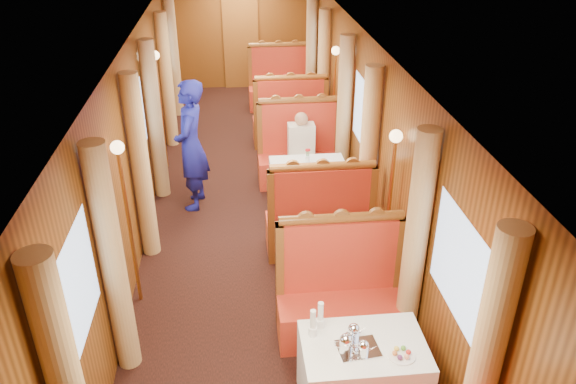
{
  "coord_description": "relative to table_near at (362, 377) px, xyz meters",
  "views": [
    {
      "loc": [
        -0.25,
        -6.94,
        4.1
      ],
      "look_at": [
        0.33,
        -1.31,
        1.05
      ],
      "focal_mm": 35.0,
      "sensor_mm": 36.0,
      "label": 1
    }
  ],
  "objects": [
    {
      "name": "floor",
      "position": [
        -0.75,
        3.5,
        -0.38
      ],
      "size": [
        3.0,
        12.0,
        0.01
      ],
      "primitive_type": null,
      "color": "black",
      "rests_on": "ground"
    },
    {
      "name": "ceiling",
      "position": [
        -0.75,
        3.5,
        2.12
      ],
      "size": [
        3.0,
        12.0,
        0.01
      ],
      "primitive_type": null,
      "rotation": [
        3.14,
        0.0,
        0.0
      ],
      "color": "silver",
      "rests_on": "wall_left"
    },
    {
      "name": "wall_far",
      "position": [
        -0.75,
        9.5,
        0.88
      ],
      "size": [
        3.0,
        0.01,
        2.5
      ],
      "primitive_type": null,
      "rotation": [
        1.57,
        0.0,
        0.0
      ],
      "color": "brown",
      "rests_on": "floor"
    },
    {
      "name": "wall_left",
      "position": [
        -2.25,
        3.5,
        0.88
      ],
      "size": [
        0.01,
        12.0,
        2.5
      ],
      "primitive_type": null,
      "rotation": [
        1.57,
        0.0,
        1.57
      ],
      "color": "brown",
      "rests_on": "floor"
    },
    {
      "name": "wall_right",
      "position": [
        0.75,
        3.5,
        0.88
      ],
      "size": [
        0.01,
        12.0,
        2.5
      ],
      "primitive_type": null,
      "rotation": [
        1.57,
        0.0,
        -1.57
      ],
      "color": "brown",
      "rests_on": "floor"
    },
    {
      "name": "doorway_far",
      "position": [
        -0.75,
        9.47,
        0.62
      ],
      "size": [
        0.8,
        0.04,
        2.0
      ],
      "primitive_type": "cube",
      "color": "brown",
      "rests_on": "floor"
    },
    {
      "name": "table_near",
      "position": [
        0.0,
        0.0,
        0.0
      ],
      "size": [
        1.05,
        0.72,
        0.75
      ],
      "primitive_type": "cube",
      "color": "white",
      "rests_on": "floor"
    },
    {
      "name": "banquette_near_aft",
      "position": [
        0.0,
        1.01,
        0.05
      ],
      "size": [
        1.3,
        0.55,
        1.34
      ],
      "color": "#B11318",
      "rests_on": "floor"
    },
    {
      "name": "table_mid",
      "position": [
        0.0,
        3.5,
        0.0
      ],
      "size": [
        1.05,
        0.72,
        0.75
      ],
      "primitive_type": "cube",
      "color": "white",
      "rests_on": "floor"
    },
    {
      "name": "banquette_mid_fwd",
      "position": [
        0.0,
        2.49,
        0.05
      ],
      "size": [
        1.3,
        0.55,
        1.34
      ],
      "color": "#B11318",
      "rests_on": "floor"
    },
    {
      "name": "banquette_mid_aft",
      "position": [
        0.0,
        4.51,
        0.05
      ],
      "size": [
        1.3,
        0.55,
        1.34
      ],
      "color": "#B11318",
      "rests_on": "floor"
    },
    {
      "name": "table_far",
      "position": [
        0.0,
        7.0,
        0.0
      ],
      "size": [
        1.05,
        0.72,
        0.75
      ],
      "primitive_type": "cube",
      "color": "white",
      "rests_on": "floor"
    },
    {
      "name": "banquette_far_fwd",
      "position": [
        0.0,
        5.99,
        0.05
      ],
      "size": [
        1.3,
        0.55,
        1.34
      ],
      "color": "#B11318",
      "rests_on": "floor"
    },
    {
      "name": "banquette_far_aft",
      "position": [
        0.0,
        8.01,
        0.05
      ],
      "size": [
        1.3,
        0.55,
        1.34
      ],
      "color": "#B11318",
      "rests_on": "floor"
    },
    {
      "name": "tea_tray",
      "position": [
        -0.06,
        -0.05,
        0.38
      ],
      "size": [
        0.37,
        0.29,
        0.01
      ],
      "primitive_type": "cube",
      "rotation": [
        0.0,
        0.0,
        0.1
      ],
      "color": "silver",
      "rests_on": "table_near"
    },
    {
      "name": "teapot_left",
      "position": [
        -0.18,
        -0.08,
        0.45
      ],
      "size": [
        0.21,
        0.18,
        0.15
      ],
      "primitive_type": null,
      "rotation": [
        0.0,
        0.0,
        -0.26
      ],
      "color": "silver",
      "rests_on": "tea_tray"
    },
    {
      "name": "teapot_right",
      "position": [
        -0.05,
        -0.13,
        0.44
      ],
      "size": [
        0.16,
        0.13,
        0.12
      ],
      "primitive_type": null,
      "rotation": [
        0.0,
        0.0,
        -0.1
      ],
      "color": "silver",
      "rests_on": "tea_tray"
    },
    {
      "name": "teapot_back",
      "position": [
        -0.09,
        0.05,
        0.44
      ],
      "size": [
        0.19,
        0.16,
        0.14
      ],
      "primitive_type": null,
      "rotation": [
        0.0,
        0.0,
        0.25
      ],
      "color": "silver",
      "rests_on": "tea_tray"
    },
    {
      "name": "fruit_plate",
      "position": [
        0.27,
        -0.16,
        0.39
      ],
      "size": [
        0.23,
        0.23,
        0.05
      ],
      "rotation": [
        0.0,
        0.0,
        0.35
      ],
      "color": "white",
      "rests_on": "table_near"
    },
    {
      "name": "cup_inboard",
      "position": [
        -0.42,
        0.16,
        0.48
      ],
      "size": [
        0.08,
        0.08,
        0.26
      ],
      "rotation": [
        0.0,
        0.0,
        -0.08
      ],
      "color": "white",
      "rests_on": "table_near"
    },
    {
      "name": "cup_outboard",
      "position": [
        -0.34,
        0.25,
        0.48
      ],
      "size": [
        0.08,
        0.08,
        0.26
      ],
      "rotation": [
        0.0,
        0.0,
        -0.28
      ],
      "color": "white",
      "rests_on": "table_near"
    },
    {
      "name": "rose_vase_mid",
      "position": [
        -0.01,
        3.5,
        0.55
      ],
      "size": [
        0.06,
        0.06,
        0.36
      ],
      "rotation": [
        0.0,
        0.0,
        -0.03
      ],
      "color": "silver",
      "rests_on": "table_mid"
    },
    {
      "name": "rose_vase_far",
      "position": [
        0.01,
        7.03,
        0.55
      ],
      "size": [
        0.06,
        0.06,
        0.36
      ],
      "rotation": [
        0.0,
        0.0,
        -0.16
      ],
      "color": "silver",
      "rests_on": "table_far"
    },
    {
      "name": "window_left_near",
      "position": [
        -2.24,
        0.0,
        1.07
      ],
      "size": [
        0.01,
        1.2,
        0.9
      ],
      "primitive_type": null,
      "rotation": [
        1.57,
        0.0,
        1.57
      ],
      "color": "#92ADD2",
      "rests_on": "wall_left"
    },
    {
      "name": "curtain_left_near_b",
      "position": [
        -2.13,
        0.78,
        0.8
      ],
      "size": [
        0.22,
        0.22,
        2.35
      ],
      "primitive_type": "cylinder",
      "color": "tan",
      "rests_on": "floor"
    },
    {
      "name": "window_right_near",
      "position": [
        0.74,
        0.0,
        1.07
      ],
      "size": [
        0.01,
        1.2,
        0.9
      ],
      "primitive_type": null,
      "rotation": [
        1.57,
        0.0,
        -1.57
      ],
      "color": "#92ADD2",
      "rests_on": "wall_right"
    },
    {
      "name": "curtain_right_near_a",
      "position": [
        0.63,
        -0.78,
        0.8
      ],
      "size": [
        0.22,
        0.22,
        2.35
      ],
      "primitive_type": "cylinder",
      "color": "tan",
      "rests_on": "floor"
    },
    {
      "name": "curtain_right_near_b",
      "position": [
        0.63,
        0.78,
        0.8
      ],
      "size": [
        0.22,
        0.22,
        2.35
      ],
      "primitive_type": "cylinder",
      "color": "tan",
      "rests_on": "floor"
    },
    {
      "name": "window_left_mid",
      "position": [
        -2.24,
        3.5,
        1.07
      ],
      "size": [
        0.01,
        1.2,
        0.9
      ],
      "primitive_type": null,
      "rotation": [
        1.57,
        0.0,
        1.57
      ],
      "color": "#92ADD2",
      "rests_on": "wall_left"
    },
    {
      "name": "curtain_left_mid_a",
      "position": [
        -2.13,
        2.72,
        0.8
      ],
      "size": [
        0.22,
        0.22,
        2.35
      ],
      "primitive_type": "cylinder",
      "color": "tan",
      "rests_on": "floor"
    },
    {
      "name": "curtain_left_mid_b",
      "position": [
        -2.13,
        4.28,
        0.8
      ],
      "size": [
        0.22,
        0.22,
        2.35
      ],
      "primitive_type": "cylinder",
      "color": "tan",
      "rests_on": "floor"
    },
    {
      "name": "window_right_mid",
      "position": [
        0.74,
        3.5,
        1.07
      ],
      "size": [
        0.01,
        1.2,
        0.9
      ],
      "primitive_type": null,
      "rotation": [
        1.57,
        0.0,
        -1.57
      ],
      "color": "#92ADD2",
      "rests_on": "wall_right"
    },
    {
      "name": "curtain_right_mid_a",
      "position": [
        0.63,
        2.72,
        0.8
      ],
      "size": [
        0.22,
        0.22,
        2.35
      ],
      "primitive_type": "cylinder",
      "color": "tan",
      "rests_on": "floor"
    },
    {
      "name": "curtain_right_mid_b",
      "position": [
        0.63,
        4.28,
        0.8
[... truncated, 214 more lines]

